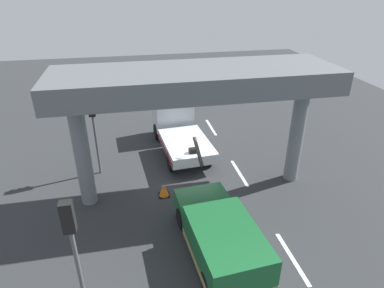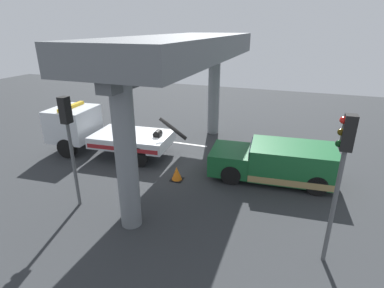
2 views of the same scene
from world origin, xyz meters
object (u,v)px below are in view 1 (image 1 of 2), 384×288
object	(u,v)px
tow_truck_white	(178,127)
towed_van_green	(220,238)
traffic_cone_orange	(164,190)
traffic_light_near	(72,238)
traffic_light_far	(93,120)

from	to	relation	value
tow_truck_white	towed_van_green	distance (m)	9.10
traffic_cone_orange	traffic_light_near	bearing A→B (deg)	152.49
tow_truck_white	traffic_light_far	xyz separation A→B (m)	(-2.30, 4.51, 1.79)
traffic_light_near	traffic_cone_orange	bearing A→B (deg)	-27.51
traffic_light_far	traffic_cone_orange	distance (m)	4.88
towed_van_green	traffic_light_near	bearing A→B (deg)	110.57
towed_van_green	traffic_cone_orange	bearing A→B (deg)	21.09
traffic_light_near	traffic_cone_orange	world-z (taller)	traffic_light_near
traffic_light_far	traffic_light_near	bearing A→B (deg)	180.00
tow_truck_white	traffic_cone_orange	world-z (taller)	tow_truck_white
tow_truck_white	traffic_light_far	size ratio (longest dim) A/B	1.79
towed_van_green	traffic_light_near	world-z (taller)	traffic_light_near
traffic_light_near	traffic_light_far	size ratio (longest dim) A/B	1.05
tow_truck_white	traffic_cone_orange	size ratio (longest dim) A/B	12.00
tow_truck_white	traffic_light_near	world-z (taller)	traffic_light_near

